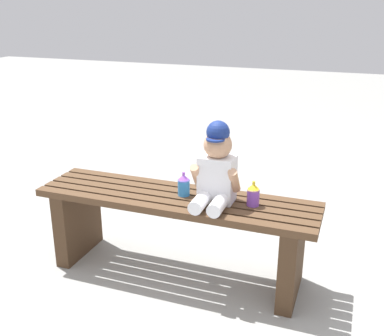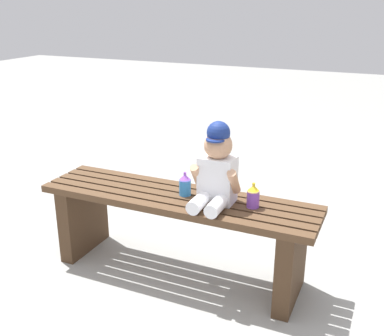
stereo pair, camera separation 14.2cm
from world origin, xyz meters
name	(u,v)px [view 1 (the left image)]	position (x,y,z in m)	size (l,w,h in m)	color
ground_plane	(177,272)	(0.00, 0.00, 0.00)	(16.00, 16.00, 0.00)	#999993
park_bench	(176,223)	(0.00, 0.00, 0.29)	(1.44, 0.36, 0.45)	#513823
child_figure	(216,168)	(0.21, 0.00, 0.62)	(0.23, 0.27, 0.40)	white
sippy_cup_left	(184,184)	(0.03, 0.02, 0.50)	(0.06, 0.06, 0.12)	#338CE5
sippy_cup_right	(253,194)	(0.39, 0.02, 0.50)	(0.06, 0.06, 0.12)	#8C4CCC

